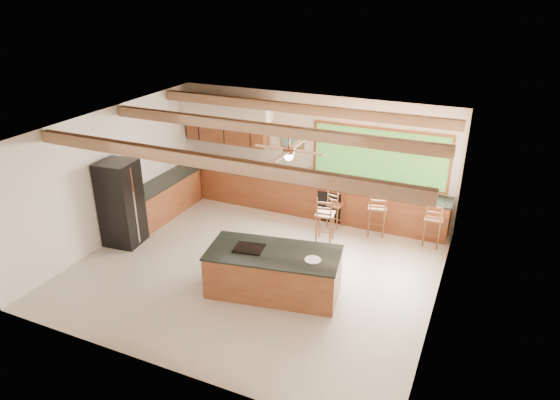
% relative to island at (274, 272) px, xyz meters
% --- Properties ---
extents(ground, '(7.20, 7.20, 0.00)m').
position_rel_island_xyz_m(ground, '(-0.70, 0.66, -0.44)').
color(ground, '#BDAF9C').
rests_on(ground, ground).
extents(room_shell, '(7.27, 6.54, 3.02)m').
position_rel_island_xyz_m(room_shell, '(-0.87, 1.31, 1.78)').
color(room_shell, silver).
rests_on(room_shell, ground).
extents(counter_run, '(7.12, 3.10, 1.22)m').
position_rel_island_xyz_m(counter_run, '(-1.52, 3.18, 0.03)').
color(counter_run, brown).
rests_on(counter_run, ground).
extents(island, '(2.66, 1.59, 0.89)m').
position_rel_island_xyz_m(island, '(0.00, 0.00, 0.00)').
color(island, brown).
rests_on(island, ground).
extents(refrigerator, '(0.83, 0.82, 1.96)m').
position_rel_island_xyz_m(refrigerator, '(-3.92, 0.41, 0.54)').
color(refrigerator, black).
rests_on(refrigerator, ground).
extents(bar_stool_a, '(0.41, 0.41, 0.96)m').
position_rel_island_xyz_m(bar_stool_a, '(0.21, 3.06, 0.13)').
color(bar_stool_a, brown).
rests_on(bar_stool_a, ground).
extents(bar_stool_b, '(0.46, 0.46, 1.14)m').
position_rel_island_xyz_m(bar_stool_b, '(0.22, 2.24, 0.24)').
color(bar_stool_b, brown).
rests_on(bar_stool_b, ground).
extents(bar_stool_c, '(0.51, 0.51, 1.18)m').
position_rel_island_xyz_m(bar_stool_c, '(1.22, 3.04, 0.26)').
color(bar_stool_c, brown).
rests_on(bar_stool_c, ground).
extents(bar_stool_d, '(0.40, 0.40, 1.12)m').
position_rel_island_xyz_m(bar_stool_d, '(2.50, 3.05, 0.23)').
color(bar_stool_d, brown).
rests_on(bar_stool_d, ground).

